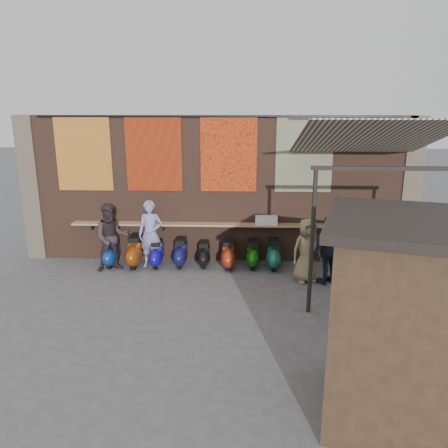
% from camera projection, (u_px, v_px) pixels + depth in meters
% --- Properties ---
extents(ground, '(70.00, 70.00, 0.00)m').
position_uv_depth(ground, '(212.00, 298.00, 9.99)').
color(ground, '#474749').
rests_on(ground, ground).
extents(brick_wall, '(10.00, 0.40, 4.00)m').
position_uv_depth(brick_wall, '(218.00, 190.00, 12.05)').
color(brick_wall, brown).
rests_on(brick_wall, ground).
extents(pier_left, '(0.50, 0.50, 4.00)m').
position_uv_depth(pier_left, '(33.00, 188.00, 12.25)').
color(pier_left, '#4C4238').
rests_on(pier_left, ground).
extents(pier_right, '(0.50, 0.50, 4.00)m').
position_uv_depth(pier_right, '(409.00, 191.00, 11.86)').
color(pier_right, '#4C4238').
rests_on(pier_right, ground).
extents(eating_counter, '(8.00, 0.32, 0.05)m').
position_uv_depth(eating_counter, '(217.00, 225.00, 11.94)').
color(eating_counter, '#9E7A51').
rests_on(eating_counter, brick_wall).
extents(shelf_box, '(0.59, 0.27, 0.23)m').
position_uv_depth(shelf_box, '(266.00, 220.00, 11.82)').
color(shelf_box, white).
rests_on(shelf_box, eating_counter).
extents(tapestry_redgold, '(1.50, 0.02, 2.00)m').
position_uv_depth(tapestry_redgold, '(84.00, 154.00, 11.71)').
color(tapestry_redgold, maroon).
rests_on(tapestry_redgold, brick_wall).
extents(tapestry_sun, '(1.50, 0.02, 2.00)m').
position_uv_depth(tapestry_sun, '(154.00, 154.00, 11.64)').
color(tapestry_sun, '#F13F0E').
rests_on(tapestry_sun, brick_wall).
extents(tapestry_orange, '(1.50, 0.02, 2.00)m').
position_uv_depth(tapestry_orange, '(229.00, 154.00, 11.57)').
color(tapestry_orange, '#BE4317').
rests_on(tapestry_orange, brick_wall).
extents(tapestry_multi, '(1.50, 0.02, 2.00)m').
position_uv_depth(tapestry_multi, '(304.00, 155.00, 11.49)').
color(tapestry_multi, '#25528A').
rests_on(tapestry_multi, brick_wall).
extents(hang_rail, '(9.50, 0.06, 0.06)m').
position_uv_depth(hang_rail, '(217.00, 116.00, 11.31)').
color(hang_rail, black).
rests_on(hang_rail, brick_wall).
extents(scooter_stool_0, '(0.34, 0.76, 0.72)m').
position_uv_depth(scooter_stool_0, '(112.00, 253.00, 11.91)').
color(scooter_stool_0, navy).
rests_on(scooter_stool_0, ground).
extents(scooter_stool_1, '(0.40, 0.89, 0.84)m').
position_uv_depth(scooter_stool_1, '(135.00, 251.00, 11.85)').
color(scooter_stool_1, '#7E370B').
rests_on(scooter_stool_1, ground).
extents(scooter_stool_2, '(0.34, 0.74, 0.71)m').
position_uv_depth(scooter_stool_2, '(157.00, 254.00, 11.86)').
color(scooter_stool_2, '#150E9B').
rests_on(scooter_stool_2, ground).
extents(scooter_stool_3, '(0.36, 0.79, 0.75)m').
position_uv_depth(scooter_stool_3, '(181.00, 252.00, 11.89)').
color(scooter_stool_3, '#14144B').
rests_on(scooter_stool_3, ground).
extents(scooter_stool_4, '(0.32, 0.70, 0.67)m').
position_uv_depth(scooter_stool_4, '(204.00, 254.00, 11.88)').
color(scooter_stool_4, black).
rests_on(scooter_stool_4, ground).
extents(scooter_stool_5, '(0.35, 0.79, 0.75)m').
position_uv_depth(scooter_stool_5, '(228.00, 254.00, 11.76)').
color(scooter_stool_5, '#9D2B15').
rests_on(scooter_stool_5, ground).
extents(scooter_stool_6, '(0.34, 0.76, 0.72)m').
position_uv_depth(scooter_stool_6, '(253.00, 254.00, 11.82)').
color(scooter_stool_6, '#0F540C').
rests_on(scooter_stool_6, ground).
extents(scooter_stool_7, '(0.36, 0.80, 0.76)m').
position_uv_depth(scooter_stool_7, '(273.00, 254.00, 11.73)').
color(scooter_stool_7, '#175C49').
rests_on(scooter_stool_7, ground).
extents(diner_left, '(0.70, 0.48, 1.84)m').
position_uv_depth(diner_left, '(151.00, 234.00, 11.70)').
color(diner_left, '#777CAD').
rests_on(diner_left, ground).
extents(diner_right, '(1.07, 0.95, 1.82)m').
position_uv_depth(diner_right, '(112.00, 237.00, 11.42)').
color(diner_right, '#2F2428').
rests_on(diner_right, ground).
extents(shopper_navy, '(1.07, 0.93, 1.73)m').
position_uv_depth(shopper_navy, '(329.00, 250.00, 10.60)').
color(shopper_navy, '#151E31').
rests_on(shopper_navy, ground).
extents(shopper_grey, '(1.23, 1.10, 1.65)m').
position_uv_depth(shopper_grey, '(364.00, 267.00, 9.58)').
color(shopper_grey, slate).
rests_on(shopper_grey, ground).
extents(shopper_tan, '(0.91, 0.74, 1.62)m').
position_uv_depth(shopper_tan, '(307.00, 250.00, 10.74)').
color(shopper_tan, '#827752').
rests_on(shopper_tan, ground).
extents(market_stall, '(2.98, 2.54, 2.77)m').
position_uv_depth(market_stall, '(431.00, 330.00, 5.80)').
color(market_stall, black).
rests_on(market_stall, ground).
extents(stall_roof, '(3.36, 2.90, 0.12)m').
position_uv_depth(stall_roof, '(446.00, 225.00, 5.42)').
color(stall_roof, black).
rests_on(stall_roof, market_stall).
extents(stall_sign, '(1.17, 0.36, 0.50)m').
position_uv_depth(stall_sign, '(428.00, 261.00, 6.54)').
color(stall_sign, gold).
rests_on(stall_sign, market_stall).
extents(stall_shelf, '(2.07, 0.67, 0.06)m').
position_uv_depth(stall_shelf, '(420.00, 321.00, 6.81)').
color(stall_shelf, '#473321').
rests_on(stall_shelf, market_stall).
extents(awning_canvas, '(3.20, 3.28, 0.97)m').
position_uv_depth(awning_canvas, '(369.00, 138.00, 9.78)').
color(awning_canvas, beige).
rests_on(awning_canvas, brick_wall).
extents(awning_ledger, '(3.30, 0.08, 0.12)m').
position_uv_depth(awning_ledger, '(353.00, 118.00, 11.20)').
color(awning_ledger, '#33261C').
rests_on(awning_ledger, brick_wall).
extents(awning_header, '(3.00, 0.08, 0.08)m').
position_uv_depth(awning_header, '(389.00, 168.00, 8.46)').
color(awning_header, black).
rests_on(awning_header, awning_post_left).
extents(awning_post_left, '(0.09, 0.09, 3.10)m').
position_uv_depth(awning_post_left, '(312.00, 243.00, 8.92)').
color(awning_post_left, black).
rests_on(awning_post_left, ground).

